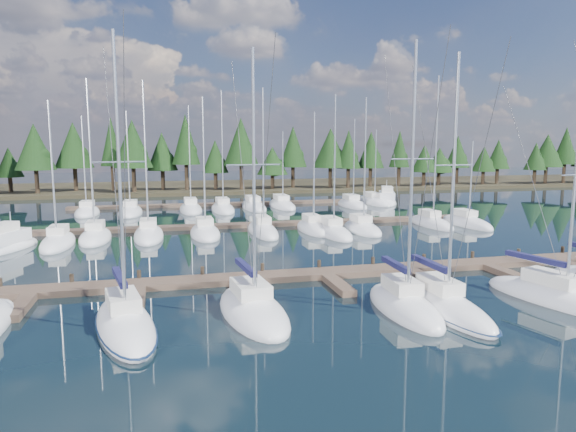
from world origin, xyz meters
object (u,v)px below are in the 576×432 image
object	(u,v)px
motor_yacht_left	(6,245)
main_dock	(327,276)
front_sailboat_3	(404,305)
front_sailboat_1	(125,324)
front_sailboat_4	(443,305)
front_sailboat_5	(557,298)
motor_yacht_right	(387,201)
front_sailboat_2	(253,310)

from	to	relation	value
motor_yacht_left	main_dock	bearing A→B (deg)	-33.47
front_sailboat_3	main_dock	bearing A→B (deg)	104.75
front_sailboat_1	front_sailboat_4	distance (m)	16.36
front_sailboat_1	front_sailboat_5	xyz separation A→B (m)	(23.26, -1.49, -0.01)
main_dock	front_sailboat_3	world-z (taller)	front_sailboat_3
front_sailboat_1	motor_yacht_right	xyz separation A→B (m)	(34.65, 45.71, 0.18)
front_sailboat_1	front_sailboat_3	distance (m)	14.30
motor_yacht_left	front_sailboat_4	bearing A→B (deg)	-40.33
front_sailboat_4	front_sailboat_5	xyz separation A→B (m)	(6.93, -0.38, -0.01)
front_sailboat_5	front_sailboat_2	bearing A→B (deg)	173.00
front_sailboat_5	motor_yacht_right	xyz separation A→B (m)	(11.40, 47.20, 0.19)
front_sailboat_1	motor_yacht_left	world-z (taller)	front_sailboat_1
front_sailboat_2	front_sailboat_4	size ratio (longest dim) A/B	1.01
front_sailboat_3	motor_yacht_right	distance (m)	50.67
front_sailboat_2	motor_yacht_right	size ratio (longest dim) A/B	1.58
front_sailboat_5	motor_yacht_right	bearing A→B (deg)	76.43
main_dock	front_sailboat_5	distance (m)	13.61
main_dock	motor_yacht_left	size ratio (longest dim) A/B	5.45
front_sailboat_1	main_dock	bearing A→B (deg)	28.28
main_dock	motor_yacht_left	bearing A→B (deg)	146.53
front_sailboat_5	motor_yacht_right	world-z (taller)	front_sailboat_5
main_dock	front_sailboat_4	world-z (taller)	front_sailboat_4
front_sailboat_1	front_sailboat_3	size ratio (longest dim) A/B	0.99
front_sailboat_2	motor_yacht_right	world-z (taller)	front_sailboat_2
front_sailboat_1	motor_yacht_right	bearing A→B (deg)	52.84
front_sailboat_2	front_sailboat_5	distance (m)	17.06
main_dock	front_sailboat_2	world-z (taller)	front_sailboat_2
front_sailboat_4	front_sailboat_2	bearing A→B (deg)	170.36
motor_yacht_left	motor_yacht_right	world-z (taller)	motor_yacht_right
front_sailboat_3	motor_yacht_left	bearing A→B (deg)	137.98
motor_yacht_left	front_sailboat_1	bearing A→B (deg)	-63.59
front_sailboat_2	front_sailboat_4	bearing A→B (deg)	-9.64
main_dock	front_sailboat_4	distance (m)	8.72
front_sailboat_5	front_sailboat_3	bearing A→B (deg)	174.87
front_sailboat_2	front_sailboat_3	xyz separation A→B (m)	(7.96, -1.27, 0.02)
main_dock	front_sailboat_2	size ratio (longest dim) A/B	3.09
main_dock	front_sailboat_5	world-z (taller)	front_sailboat_5
front_sailboat_1	front_sailboat_2	xyz separation A→B (m)	(6.32, 0.59, -0.01)
front_sailboat_1	motor_yacht_left	xyz separation A→B (m)	(-10.95, 22.05, 0.14)
front_sailboat_4	motor_yacht_right	xyz separation A→B (m)	(18.33, 46.82, 0.18)
front_sailboat_1	motor_yacht_right	distance (m)	57.36
front_sailboat_1	motor_yacht_left	bearing A→B (deg)	116.41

